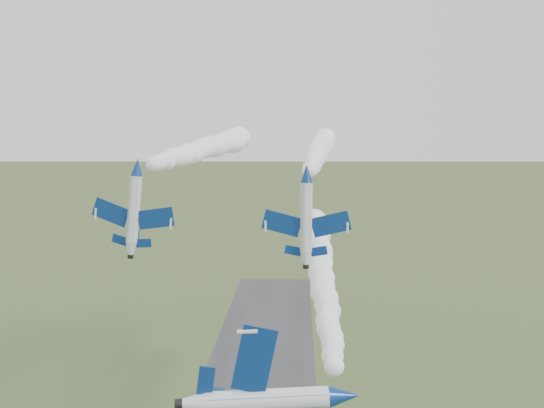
{
  "coord_description": "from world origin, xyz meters",
  "views": [
    {
      "loc": [
        8.28,
        -47.06,
        52.07
      ],
      "look_at": [
        5.18,
        21.72,
        43.61
      ],
      "focal_mm": 40.0,
      "sensor_mm": 36.0,
      "label": 1
    }
  ],
  "objects": [
    {
      "name": "smoke_trail_jet_lead",
      "position": [
        11.44,
        37.06,
        32.96
      ],
      "size": [
        9.32,
        69.74,
        4.57
      ],
      "primitive_type": null,
      "rotation": [
        0.0,
        0.0,
        0.07
      ],
      "color": "white"
    },
    {
      "name": "smoke_trail_jet_pair_left",
      "position": [
        -6.83,
        52.22,
        49.06
      ],
      "size": [
        10.91,
        55.39,
        4.53
      ],
      "primitive_type": null,
      "rotation": [
        0.0,
        0.0,
        -0.12
      ],
      "color": "white"
    },
    {
      "name": "jet_pair_right",
      "position": [
        9.12,
        21.05,
        47.2
      ],
      "size": [
        10.02,
        11.98,
        2.94
      ],
      "rotation": [
        0.0,
        0.0,
        -0.07
      ],
      "color": "silver"
    },
    {
      "name": "smoke_trail_jet_pair_right",
      "position": [
        11.51,
        54.81,
        48.47
      ],
      "size": [
        9.1,
        61.93,
        4.71
      ],
      "primitive_type": null,
      "rotation": [
        0.0,
        0.0,
        -0.07
      ],
      "color": "white"
    },
    {
      "name": "jet_lead",
      "position": [
        11.96,
        -1.94,
        31.43
      ],
      "size": [
        3.8,
        14.49,
        11.95
      ],
      "rotation": [
        0.0,
        1.53,
        0.07
      ],
      "color": "silver"
    },
    {
      "name": "jet_pair_left",
      "position": [
        -10.41,
        21.8,
        47.84
      ],
      "size": [
        9.95,
        11.89,
        2.97
      ],
      "rotation": [
        0.0,
        0.11,
        -0.12
      ],
      "color": "silver"
    }
  ]
}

